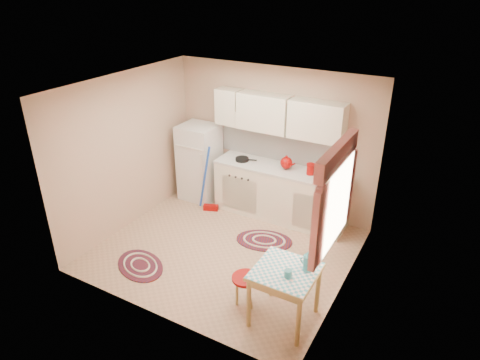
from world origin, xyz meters
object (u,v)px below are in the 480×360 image
Objects in this scene: fridge at (200,162)px; table at (284,295)px; base_cabinets at (280,194)px; stool at (246,290)px.

fridge is 3.43m from table.
stool is (0.54, -2.19, -0.23)m from base_cabinets.
table reaches higher than stool.
table is 0.54m from stool.
stool is at bearing -76.26° from base_cabinets.
base_cabinets is at bearing 1.80° from fridge.
base_cabinets is 2.44m from table.
base_cabinets is 2.27m from stool.
fridge reaches higher than stool.
stool is at bearing -45.19° from fridge.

